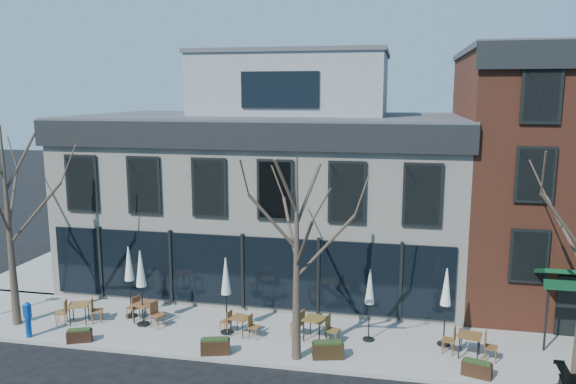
# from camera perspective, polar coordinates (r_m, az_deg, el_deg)

# --- Properties ---
(ground) EXTENTS (120.00, 120.00, 0.00)m
(ground) POSITION_cam_1_polar(r_m,az_deg,el_deg) (24.54, -4.50, -12.17)
(ground) COLOR black
(ground) RESTS_ON ground
(sidewalk_front) EXTENTS (33.50, 4.70, 0.15)m
(sidewalk_front) POSITION_cam_1_polar(r_m,az_deg,el_deg) (21.93, 2.38, -14.74)
(sidewalk_front) COLOR gray
(sidewalk_front) RESTS_ON ground
(sidewalk_side) EXTENTS (4.50, 12.00, 0.15)m
(sidewalk_side) POSITION_cam_1_polar(r_m,az_deg,el_deg) (34.17, -20.19, -6.19)
(sidewalk_side) COLOR gray
(sidewalk_side) RESTS_ON ground
(corner_building) EXTENTS (18.39, 10.39, 11.10)m
(corner_building) POSITION_cam_1_polar(r_m,az_deg,el_deg) (27.98, -1.65, 0.70)
(corner_building) COLOR beige
(corner_building) RESTS_ON ground
(red_brick_building) EXTENTS (8.20, 11.78, 11.18)m
(red_brick_building) POSITION_cam_1_polar(r_m,az_deg,el_deg) (27.87, 25.17, 1.60)
(red_brick_building) COLOR brown
(red_brick_building) RESTS_ON ground
(tree_corner) EXTENTS (3.93, 3.98, 7.92)m
(tree_corner) POSITION_cam_1_polar(r_m,az_deg,el_deg) (24.32, -26.50, -2.94)
(tree_corner) COLOR #382B21
(tree_corner) RESTS_ON sidewalk_front
(tree_mid) EXTENTS (3.50, 3.55, 7.04)m
(tree_mid) POSITION_cam_1_polar(r_m,az_deg,el_deg) (19.03, 0.91, -6.67)
(tree_mid) COLOR #382B21
(tree_mid) RESTS_ON sidewalk_front
(call_box) EXTENTS (0.28, 0.28, 1.42)m
(call_box) POSITION_cam_1_polar(r_m,az_deg,el_deg) (23.76, -24.92, -11.55)
(call_box) COLOR #0C3B9E
(call_box) RESTS_ON sidewalk_front
(cafe_set_0) EXTENTS (1.90, 1.08, 0.98)m
(cafe_set_0) POSITION_cam_1_polar(r_m,az_deg,el_deg) (24.42, -20.45, -11.27)
(cafe_set_0) COLOR brown
(cafe_set_0) RESTS_ON sidewalk_front
(cafe_set_1) EXTENTS (1.94, 1.17, 1.01)m
(cafe_set_1) POSITION_cam_1_polar(r_m,az_deg,el_deg) (23.64, -14.32, -11.61)
(cafe_set_1) COLOR brown
(cafe_set_1) RESTS_ON sidewalk_front
(cafe_set_2) EXTENTS (1.70, 0.80, 0.87)m
(cafe_set_2) POSITION_cam_1_polar(r_m,az_deg,el_deg) (22.01, -4.91, -13.19)
(cafe_set_2) COLOR brown
(cafe_set_2) RESTS_ON sidewalk_front
(cafe_set_3) EXTENTS (2.01, 0.97, 1.03)m
(cafe_set_3) POSITION_cam_1_polar(r_m,az_deg,el_deg) (21.55, 2.74, -13.46)
(cafe_set_3) COLOR brown
(cafe_set_3) RESTS_ON sidewalk_front
(cafe_set_5) EXTENTS (1.96, 0.91, 1.01)m
(cafe_set_5) POSITION_cam_1_polar(r_m,az_deg,el_deg) (21.22, 17.95, -14.38)
(cafe_set_5) COLOR brown
(cafe_set_5) RESTS_ON sidewalk_front
(umbrella_0) EXTENTS (0.48, 0.48, 2.98)m
(umbrella_0) POSITION_cam_1_polar(r_m,az_deg,el_deg) (23.92, -15.84, -7.40)
(umbrella_0) COLOR black
(umbrella_0) RESTS_ON sidewalk_front
(umbrella_1) EXTENTS (0.49, 0.49, 3.06)m
(umbrella_1) POSITION_cam_1_polar(r_m,az_deg,el_deg) (22.95, -14.73, -7.95)
(umbrella_1) COLOR black
(umbrella_1) RESTS_ON sidewalk_front
(umbrella_2) EXTENTS (0.48, 0.48, 3.00)m
(umbrella_2) POSITION_cam_1_polar(r_m,az_deg,el_deg) (21.62, -6.33, -8.91)
(umbrella_2) COLOR black
(umbrella_2) RESTS_ON sidewalk_front
(umbrella_3) EXTENTS (0.44, 0.44, 2.75)m
(umbrella_3) POSITION_cam_1_polar(r_m,az_deg,el_deg) (21.16, 8.30, -9.88)
(umbrella_3) COLOR black
(umbrella_3) RESTS_ON sidewalk_front
(umbrella_4) EXTENTS (0.47, 0.47, 2.92)m
(umbrella_4) POSITION_cam_1_polar(r_m,az_deg,el_deg) (21.31, 15.76, -9.68)
(umbrella_4) COLOR black
(umbrella_4) RESTS_ON sidewalk_front
(planter_0) EXTENTS (0.95, 0.66, 0.50)m
(planter_0) POSITION_cam_1_polar(r_m,az_deg,el_deg) (22.81, -20.42, -13.50)
(planter_0) COLOR black
(planter_0) RESTS_ON sidewalk_front
(planter_1) EXTENTS (1.10, 0.68, 0.58)m
(planter_1) POSITION_cam_1_polar(r_m,az_deg,el_deg) (20.72, -7.39, -15.26)
(planter_1) COLOR black
(planter_1) RESTS_ON sidewalk_front
(planter_2) EXTENTS (1.16, 0.68, 0.61)m
(planter_2) POSITION_cam_1_polar(r_m,az_deg,el_deg) (20.32, 4.08, -15.69)
(planter_2) COLOR black
(planter_2) RESTS_ON sidewalk_front
(planter_3) EXTENTS (1.01, 0.65, 0.53)m
(planter_3) POSITION_cam_1_polar(r_m,az_deg,el_deg) (20.11, 18.64, -16.64)
(planter_3) COLOR #301D10
(planter_3) RESTS_ON sidewalk_front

